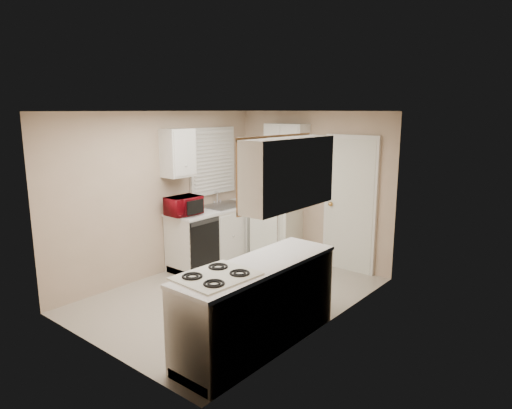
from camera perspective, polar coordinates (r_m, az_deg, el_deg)
The scene contains 19 objects.
floor at distance 6.20m, azimuth -3.00°, elevation -11.20°, with size 3.80×3.80×0.00m, color beige.
ceiling at distance 5.71m, azimuth -3.26°, elevation 11.57°, with size 3.80×3.80×0.00m, color white.
wall_left at distance 6.85m, azimuth -11.78°, elevation 1.28°, with size 3.80×3.80×0.00m, color tan.
wall_right at distance 5.02m, azimuth 8.73°, elevation -2.43°, with size 3.80×3.80×0.00m, color tan.
wall_back at distance 7.32m, azimuth 7.00°, elevation 2.11°, with size 2.80×2.80×0.00m, color tan.
wall_front at distance 4.66m, azimuth -19.18°, elevation -4.05°, with size 2.80×2.80×0.00m, color tan.
left_counter at distance 7.39m, azimuth -4.62°, elevation -3.72°, with size 0.60×1.80×0.90m, color silver.
dishwasher at distance 6.77m, azimuth -6.40°, elevation -4.85°, with size 0.03×0.58×0.72m, color black.
sink at distance 7.39m, azimuth -3.86°, elevation -0.42°, with size 0.54×0.74×0.16m, color gray.
microwave at distance 6.77m, azimuth -9.04°, elevation -0.04°, with size 0.27×0.49×0.33m, color maroon.
soap_bottle at distance 7.76m, azimuth -1.59°, elevation 1.25°, with size 0.09×0.09×0.20m, color white.
window_blinds at distance 7.45m, azimuth -5.40°, elevation 5.42°, with size 0.10×0.98×1.08m, color silver.
upper_cabinet_left at distance 6.79m, azimuth -9.74°, elevation 6.38°, with size 0.30×0.45×0.70m, color silver.
refrigerator at distance 7.37m, azimuth 2.72°, elevation -1.29°, with size 0.62×0.60×1.51m, color silver.
cabinet_over_fridge at distance 7.33m, azimuth 3.86°, elevation 8.48°, with size 0.70×0.30×0.40m, color silver.
interior_door at distance 6.98m, azimuth 11.63°, elevation -0.03°, with size 0.86×0.06×2.08m, color silver.
right_counter at distance 4.81m, azimuth 0.24°, elevation -12.42°, with size 0.60×2.00×0.90m, color silver.
stove at distance 4.48m, azimuth -4.88°, elevation -14.60°, with size 0.57×0.71×0.86m, color silver.
upper_cabinet_right at distance 4.57m, azimuth 4.11°, elevation 3.96°, with size 0.30×1.20×0.70m, color silver.
Camera 1 is at (3.88, -4.19, 2.42)m, focal length 32.00 mm.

